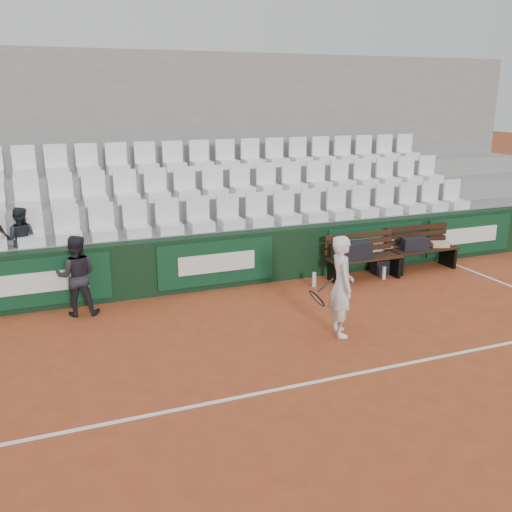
{
  "coord_description": "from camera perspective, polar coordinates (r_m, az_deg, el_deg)",
  "views": [
    {
      "loc": [
        -3.21,
        -5.72,
        3.48
      ],
      "look_at": [
        0.01,
        2.4,
        1.0
      ],
      "focal_mm": 40.0,
      "sensor_mm": 36.0,
      "label": 1
    }
  ],
  "objects": [
    {
      "name": "ball_kid",
      "position": [
        9.64,
        -17.49,
        -1.88
      ],
      "size": [
        0.73,
        0.62,
        1.33
      ],
      "primitive_type": "imported",
      "rotation": [
        0.0,
        0.0,
        2.95
      ],
      "color": "black",
      "rests_on": "ground"
    },
    {
      "name": "grandstand_rear_wall",
      "position": [
        13.33,
        -7.7,
        10.19
      ],
      "size": [
        18.0,
        0.3,
        4.4
      ],
      "primitive_type": "cube",
      "color": "gray",
      "rests_on": "ground"
    },
    {
      "name": "seat_row_back",
      "position": [
        12.55,
        -6.8,
        9.95
      ],
      "size": [
        11.9,
        0.44,
        0.63
      ],
      "primitive_type": "cube",
      "color": "white",
      "rests_on": "grandstand_tier_back"
    },
    {
      "name": "seat_row_mid",
      "position": [
        11.7,
        -5.5,
        7.35
      ],
      "size": [
        11.9,
        0.44,
        0.63
      ],
      "primitive_type": "cube",
      "color": "white",
      "rests_on": "grandstand_tier_mid"
    },
    {
      "name": "seat_row_front",
      "position": [
        10.88,
        -4.03,
        4.33
      ],
      "size": [
        11.9,
        0.44,
        0.63
      ],
      "primitive_type": "cube",
      "color": "white",
      "rests_on": "grandstand_tier_front"
    },
    {
      "name": "back_barrier",
      "position": [
        10.67,
        -2.85,
        -0.38
      ],
      "size": [
        18.0,
        0.34,
        1.0
      ],
      "color": "black",
      "rests_on": "ground"
    },
    {
      "name": "bench_left",
      "position": [
        11.3,
        10.78,
        -1.18
      ],
      "size": [
        1.5,
        0.56,
        0.45
      ],
      "primitive_type": "cube",
      "color": "#341D0F",
      "rests_on": "ground"
    },
    {
      "name": "sports_bag_left",
      "position": [
        11.0,
        9.58,
        0.5
      ],
      "size": [
        0.78,
        0.4,
        0.32
      ],
      "primitive_type": "cube",
      "rotation": [
        0.0,
        0.0,
        0.11
      ],
      "color": "black",
      "rests_on": "bench_left"
    },
    {
      "name": "court_baseline",
      "position": [
        7.42,
        6.94,
        -12.19
      ],
      "size": [
        18.0,
        0.06,
        0.01
      ],
      "primitive_type": "cube",
      "color": "white",
      "rests_on": "ground"
    },
    {
      "name": "grandstand_tier_front",
      "position": [
        11.23,
        -4.22,
        0.42
      ],
      "size": [
        18.0,
        0.95,
        1.0
      ],
      "primitive_type": "cube",
      "color": "gray",
      "rests_on": "ground"
    },
    {
      "name": "grandstand_tier_mid",
      "position": [
        12.06,
        -5.61,
        2.57
      ],
      "size": [
        18.0,
        0.95,
        1.45
      ],
      "primitive_type": "cube",
      "color": "gray",
      "rests_on": "ground"
    },
    {
      "name": "ground",
      "position": [
        7.42,
        6.94,
        -12.22
      ],
      "size": [
        80.0,
        80.0,
        0.0
      ],
      "primitive_type": "plane",
      "color": "#A44725",
      "rests_on": "ground"
    },
    {
      "name": "water_bottle_near",
      "position": [
        10.74,
        5.83,
        -2.35
      ],
      "size": [
        0.08,
        0.08,
        0.28
      ],
      "primitive_type": "cylinder",
      "color": "silver",
      "rests_on": "ground"
    },
    {
      "name": "bench_right",
      "position": [
        12.21,
        16.26,
        -0.27
      ],
      "size": [
        1.5,
        0.56,
        0.45
      ],
      "primitive_type": "cube",
      "color": "black",
      "rests_on": "ground"
    },
    {
      "name": "towel",
      "position": [
        12.38,
        17.89,
        1.13
      ],
      "size": [
        0.41,
        0.35,
        0.1
      ],
      "primitive_type": "cube",
      "rotation": [
        0.0,
        0.0,
        -0.35
      ],
      "color": "#C6B780",
      "rests_on": "bench_right"
    },
    {
      "name": "spectator_c",
      "position": [
        10.4,
        -22.73,
        3.95
      ],
      "size": [
        0.62,
        0.53,
        1.11
      ],
      "primitive_type": "imported",
      "rotation": [
        0.0,
        0.0,
        2.91
      ],
      "color": "black",
      "rests_on": "grandstand_tier_front"
    },
    {
      "name": "water_bottle_far",
      "position": [
        11.4,
        12.67,
        -1.66
      ],
      "size": [
        0.07,
        0.07,
        0.25
      ],
      "primitive_type": "cylinder",
      "color": "silver",
      "rests_on": "ground"
    },
    {
      "name": "grandstand_tier_back",
      "position": [
        12.91,
        -6.82,
        4.43
      ],
      "size": [
        18.0,
        0.95,
        1.9
      ],
      "primitive_type": "cube",
      "color": "gray",
      "rests_on": "ground"
    },
    {
      "name": "tennis_player",
      "position": [
        8.5,
        8.52,
        -2.98
      ],
      "size": [
        0.74,
        0.62,
        1.52
      ],
      "color": "silver",
      "rests_on": "ground"
    },
    {
      "name": "sports_bag_ground",
      "position": [
        11.78,
        12.67,
        -0.99
      ],
      "size": [
        0.5,
        0.33,
        0.29
      ],
      "primitive_type": "cube",
      "rotation": [
        0.0,
        0.0,
        -0.07
      ],
      "color": "black",
      "rests_on": "ground"
    },
    {
      "name": "sports_bag_right",
      "position": [
        11.95,
        15.62,
        1.18
      ],
      "size": [
        0.57,
        0.35,
        0.25
      ],
      "primitive_type": "cube",
      "rotation": [
        0.0,
        0.0,
        -0.21
      ],
      "color": "black",
      "rests_on": "bench_right"
    }
  ]
}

